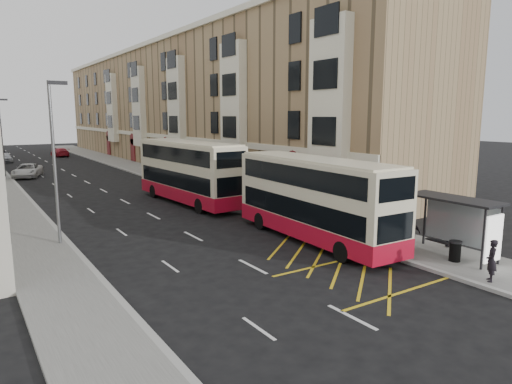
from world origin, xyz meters
TOP-DOWN VIEW (x-y plane):
  - ground at (0.00, 0.00)m, footprint 200.00×200.00m
  - pavement_right at (8.00, 30.00)m, footprint 4.00×120.00m
  - pavement_left at (-7.50, 30.00)m, footprint 3.00×120.00m
  - kerb_right at (6.00, 30.00)m, footprint 0.25×120.00m
  - kerb_left at (-6.00, 30.00)m, footprint 0.25×120.00m
  - road_markings at (0.00, 45.00)m, footprint 10.00×110.00m
  - terrace_right at (14.88, 45.38)m, footprint 10.75×79.00m
  - bus_shelter at (8.34, -0.39)m, footprint 1.65×4.25m
  - guard_railing at (6.25, 5.75)m, footprint 0.06×6.56m
  - street_lamp_near at (-6.35, 12.00)m, footprint 0.93×0.18m
  - street_lamp_far at (-6.35, 42.00)m, footprint 0.93×0.18m
  - double_decker_front at (4.90, 5.72)m, footprint 2.90×10.98m
  - double_decker_rear at (3.86, 18.74)m, footprint 3.32×11.66m
  - litter_bin at (7.65, -0.61)m, footprint 0.55×0.55m
  - pedestrian_near at (6.57, -2.85)m, footprint 0.72×0.69m
  - pedestrian_mid at (9.65, 0.76)m, footprint 0.95×0.75m
  - pedestrian_far at (7.23, 1.43)m, footprint 1.06×0.69m
  - white_van at (-4.36, 41.13)m, footprint 3.86×5.56m
  - car_silver at (-4.93, 59.74)m, footprint 1.75×4.03m
  - car_red at (3.12, 65.06)m, footprint 2.35×4.79m

SIDE VIEW (x-z plane):
  - ground at x=0.00m, z-range 0.00..0.00m
  - road_markings at x=0.00m, z-range 0.00..0.01m
  - pavement_right at x=8.00m, z-range 0.00..0.15m
  - pavement_left at x=-7.50m, z-range 0.00..0.15m
  - kerb_right at x=6.00m, z-range 0.00..0.15m
  - kerb_left at x=-6.00m, z-range 0.00..0.15m
  - litter_bin at x=7.65m, z-range 0.17..1.08m
  - car_red at x=3.12m, z-range 0.00..1.34m
  - car_silver at x=-4.93m, z-range 0.00..1.35m
  - white_van at x=-4.36m, z-range 0.00..1.41m
  - guard_railing at x=6.25m, z-range 0.35..1.36m
  - pedestrian_near at x=6.57m, z-range 0.15..1.81m
  - pedestrian_far at x=7.23m, z-range 0.15..1.82m
  - pedestrian_mid at x=9.65m, z-range 0.15..2.04m
  - bus_shelter at x=8.34m, z-range 0.79..3.49m
  - double_decker_front at x=4.90m, z-range 0.04..4.39m
  - double_decker_rear at x=3.86m, z-range 0.04..4.64m
  - street_lamp_near at x=-6.35m, z-range 0.64..8.64m
  - street_lamp_far at x=-6.35m, z-range 0.64..8.64m
  - terrace_right at x=14.88m, z-range -0.10..15.15m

